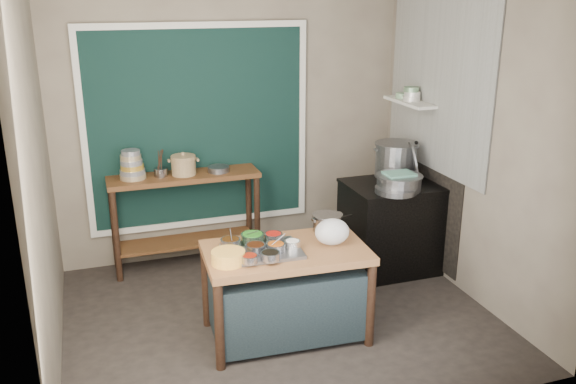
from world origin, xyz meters
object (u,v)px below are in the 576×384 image
object	(u,v)px
saucepan	(327,222)
steamer	(399,182)
utensil_cup	(161,172)
prep_table	(286,293)
back_counter	(186,220)
yellow_basin	(228,257)
ceramic_crock	(184,166)
condiment_tray	(262,251)
stove_block	(392,228)
stock_pot	(396,160)

from	to	relation	value
saucepan	steamer	world-z (taller)	steamer
saucepan	utensil_cup	bearing A→B (deg)	117.36
prep_table	back_counter	xyz separation A→B (m)	(-0.51, 1.58, 0.10)
yellow_basin	steamer	bearing A→B (deg)	23.48
back_counter	ceramic_crock	distance (m)	0.56
back_counter	saucepan	xyz separation A→B (m)	(0.96, -1.32, 0.34)
yellow_basin	steamer	world-z (taller)	steamer
condiment_tray	steamer	world-z (taller)	steamer
condiment_tray	utensil_cup	xyz separation A→B (m)	(-0.53, 1.60, 0.23)
saucepan	ceramic_crock	xyz separation A→B (m)	(-0.96, 1.31, 0.22)
stove_block	yellow_basin	size ratio (longest dim) A/B	3.63
condiment_tray	saucepan	world-z (taller)	saucepan
utensil_cup	stock_pot	xyz separation A→B (m)	(2.22, -0.53, 0.06)
stove_block	condiment_tray	distance (m)	1.83
stove_block	yellow_basin	distance (m)	2.13
prep_table	stock_pot	bearing A→B (deg)	38.27
back_counter	condiment_tray	bearing A→B (deg)	-78.65
prep_table	ceramic_crock	xyz separation A→B (m)	(-0.51, 1.57, 0.66)
yellow_basin	utensil_cup	size ratio (longest dim) A/B	1.88
yellow_basin	ceramic_crock	bearing A→B (deg)	91.13
condiment_tray	prep_table	bearing A→B (deg)	3.39
back_counter	ceramic_crock	xyz separation A→B (m)	(0.00, -0.01, 0.56)
stove_block	utensil_cup	xyz separation A→B (m)	(-2.11, 0.74, 0.56)
saucepan	steamer	bearing A→B (deg)	11.47
stock_pot	steamer	distance (m)	0.43
stove_block	condiment_tray	xyz separation A→B (m)	(-1.58, -0.86, 0.34)
utensil_cup	ceramic_crock	world-z (taller)	ceramic_crock
yellow_basin	ceramic_crock	xyz separation A→B (m)	(-0.03, 1.68, 0.24)
back_counter	utensil_cup	world-z (taller)	utensil_cup
utensil_cup	stock_pot	bearing A→B (deg)	-13.39
yellow_basin	ceramic_crock	world-z (taller)	ceramic_crock
ceramic_crock	steamer	world-z (taller)	ceramic_crock
prep_table	back_counter	size ratio (longest dim) A/B	0.86
back_counter	saucepan	distance (m)	1.67
condiment_tray	utensil_cup	distance (m)	1.70
prep_table	saucepan	xyz separation A→B (m)	(0.45, 0.26, 0.44)
saucepan	ceramic_crock	distance (m)	1.64
condiment_tray	back_counter	bearing A→B (deg)	101.35
back_counter	prep_table	bearing A→B (deg)	-72.04
back_counter	utensil_cup	xyz separation A→B (m)	(-0.21, 0.01, 0.51)
ceramic_crock	stove_block	bearing A→B (deg)	-20.68
stock_pot	saucepan	bearing A→B (deg)	-142.65
stock_pot	ceramic_crock	bearing A→B (deg)	165.85
ceramic_crock	stock_pot	bearing A→B (deg)	-14.15
back_counter	stove_block	bearing A→B (deg)	-21.02
yellow_basin	utensil_cup	bearing A→B (deg)	98.30
steamer	stove_block	bearing A→B (deg)	71.66
stove_block	ceramic_crock	bearing A→B (deg)	159.32
condiment_tray	saucepan	distance (m)	0.69
steamer	saucepan	bearing A→B (deg)	-154.62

